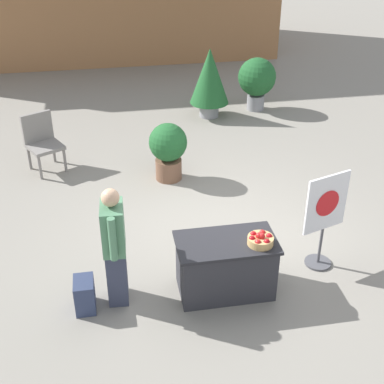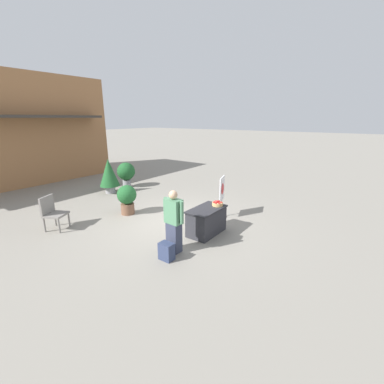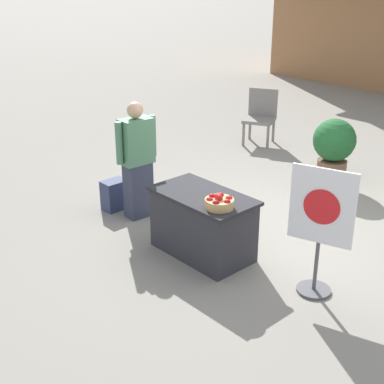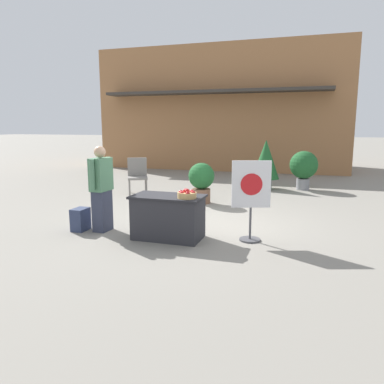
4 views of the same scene
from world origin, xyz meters
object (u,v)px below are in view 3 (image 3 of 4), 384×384
display_table (203,224)px  poster_board (320,225)px  patio_chair (261,114)px  backpack (115,195)px  potted_plant_near_right (334,147)px  apple_basket (219,202)px  person_visitor (137,160)px

display_table → poster_board: 1.46m
display_table → patio_chair: 4.56m
backpack → patio_chair: 3.95m
poster_board → potted_plant_near_right: (-1.68, 2.76, -0.19)m
apple_basket → poster_board: poster_board is taller
display_table → poster_board: poster_board is taller
backpack → patio_chair: patio_chair is taller
potted_plant_near_right → apple_basket: bearing=-77.9°
backpack → potted_plant_near_right: bearing=64.9°
apple_basket → backpack: 2.22m
display_table → potted_plant_near_right: (-0.30, 3.06, 0.20)m
potted_plant_near_right → patio_chair: bearing=160.2°
patio_chair → person_visitor: bearing=-10.7°
patio_chair → potted_plant_near_right: potted_plant_near_right is taller
apple_basket → potted_plant_near_right: potted_plant_near_right is taller
apple_basket → poster_board: bearing=23.3°
apple_basket → person_visitor: person_visitor is taller
poster_board → potted_plant_near_right: poster_board is taller
backpack → potted_plant_near_right: potted_plant_near_right is taller
person_visitor → patio_chair: person_visitor is taller
potted_plant_near_right → person_visitor: bearing=-109.3°
person_visitor → poster_board: bearing=8.0°
display_table → poster_board: bearing=12.4°
poster_board → patio_chair: poster_board is taller
apple_basket → person_visitor: bearing=173.4°
person_visitor → display_table: bearing=-0.0°
display_table → apple_basket: apple_basket is taller
poster_board → patio_chair: bearing=-150.9°
backpack → person_visitor: bearing=15.2°
apple_basket → backpack: (-2.14, 0.09, -0.61)m
patio_chair → potted_plant_near_right: 2.29m
display_table → backpack: size_ratio=2.94×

